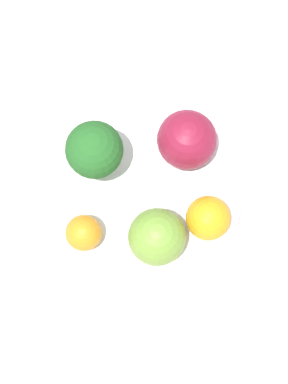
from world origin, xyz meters
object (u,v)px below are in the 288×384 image
object	(u,v)px
bowl	(144,198)
orange_front	(84,233)
orange_back	(208,218)
apple_red	(157,237)
apple_green	(187,140)
broccoli	(94,150)

from	to	relation	value
bowl	orange_front	world-z (taller)	orange_front
orange_front	orange_back	world-z (taller)	orange_back
apple_red	bowl	bearing A→B (deg)	-124.63
bowl	apple_red	xyz separation A→B (m)	(0.03, 0.04, 0.04)
apple_green	orange_front	bearing A→B (deg)	-6.44
bowl	orange_front	distance (m)	0.08
apple_red	orange_front	distance (m)	0.08
bowl	apple_green	world-z (taller)	apple_green
broccoli	apple_green	world-z (taller)	broccoli
bowl	broccoli	world-z (taller)	broccoli
apple_green	orange_front	world-z (taller)	apple_green
bowl	apple_green	distance (m)	0.08
apple_red	orange_back	size ratio (longest dim) A/B	1.27
bowl	broccoli	xyz separation A→B (m)	(0.01, -0.06, 0.06)
orange_back	orange_front	bearing A→B (deg)	-42.11
apple_red	apple_green	world-z (taller)	apple_green
orange_front	apple_red	bearing A→B (deg)	126.57
apple_red	orange_back	world-z (taller)	apple_red
broccoli	apple_red	bearing A→B (deg)	77.70
bowl	orange_back	world-z (taller)	orange_back
apple_green	orange_back	xyz separation A→B (m)	(0.05, 0.07, -0.01)
broccoli	orange_back	world-z (taller)	broccoli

